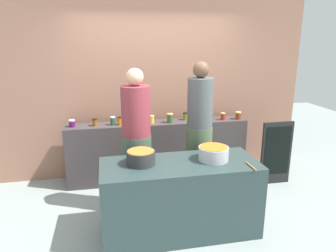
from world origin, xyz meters
TOP-DOWN VIEW (x-y plane):
  - ground at (0.00, 0.00)m, footprint 12.00×12.00m
  - storefront_wall at (0.00, 1.45)m, footprint 4.80×0.12m
  - display_shelf at (0.00, 1.10)m, footprint 2.70×0.36m
  - prep_table at (0.00, -0.30)m, footprint 1.70×0.70m
  - preserve_jar_0 at (-1.23, 1.09)m, footprint 0.09×0.09m
  - preserve_jar_1 at (-0.91, 1.08)m, footprint 0.07×0.07m
  - preserve_jar_2 at (-0.66, 1.07)m, footprint 0.07×0.07m
  - preserve_jar_3 at (-0.56, 1.06)m, footprint 0.07×0.07m
  - preserve_jar_4 at (-0.10, 1.07)m, footprint 0.09×0.09m
  - preserve_jar_5 at (0.17, 1.03)m, footprint 0.09×0.09m
  - preserve_jar_6 at (0.43, 1.15)m, footprint 0.08×0.08m
  - preserve_jar_7 at (0.69, 1.06)m, footprint 0.08×0.08m
  - preserve_jar_8 at (1.00, 1.05)m, footprint 0.07×0.07m
  - preserve_jar_9 at (1.24, 1.03)m, footprint 0.09×0.09m
  - cooking_pot_left at (-0.41, -0.25)m, footprint 0.30×0.30m
  - cooking_pot_center at (0.38, -0.28)m, footprint 0.33×0.33m
  - wooden_spoon at (0.70, -0.55)m, footprint 0.02×0.23m
  - cook_with_tongs at (-0.41, 0.26)m, footprint 0.36×0.36m
  - cook_in_cap at (0.41, 0.34)m, footprint 0.33×0.33m
  - chalkboard_sign at (1.67, 0.58)m, footprint 0.47×0.05m

SIDE VIEW (x-z plane):
  - ground at x=0.00m, z-range 0.00..0.00m
  - prep_table at x=0.00m, z-range 0.00..0.82m
  - display_shelf at x=0.00m, z-range 0.00..0.90m
  - chalkboard_sign at x=1.67m, z-range 0.01..0.96m
  - cook_with_tongs at x=-0.41m, z-range -0.08..1.70m
  - wooden_spoon at x=0.70m, z-range 0.82..0.84m
  - cook_in_cap at x=0.41m, z-range -0.08..1.76m
  - cooking_pot_left at x=-0.41m, z-range 0.82..0.97m
  - cooking_pot_center at x=0.38m, z-range 0.82..0.97m
  - preserve_jar_7 at x=0.69m, z-range 0.90..1.00m
  - preserve_jar_0 at x=-1.23m, z-range 0.90..1.01m
  - preserve_jar_1 at x=-0.91m, z-range 0.90..1.01m
  - preserve_jar_8 at x=1.00m, z-range 0.90..1.01m
  - preserve_jar_4 at x=-0.10m, z-range 0.90..1.02m
  - preserve_jar_6 at x=0.43m, z-range 0.90..1.02m
  - preserve_jar_9 at x=1.24m, z-range 0.90..1.02m
  - preserve_jar_3 at x=-0.56m, z-range 0.90..1.02m
  - preserve_jar_2 at x=-0.66m, z-range 0.90..1.02m
  - preserve_jar_5 at x=0.17m, z-range 0.90..1.04m
  - storefront_wall at x=0.00m, z-range 0.00..3.00m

